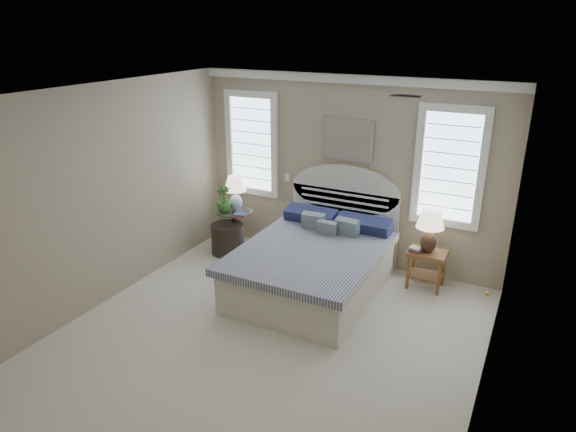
{
  "coord_description": "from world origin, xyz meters",
  "views": [
    {
      "loc": [
        2.46,
        -4.15,
        3.35
      ],
      "look_at": [
        -0.18,
        1.0,
        1.15
      ],
      "focal_mm": 32.0,
      "sensor_mm": 36.0,
      "label": 1
    }
  ],
  "objects_px": {
    "nightstand_right": "(427,261)",
    "floor_pot": "(228,239)",
    "side_table_left": "(235,226)",
    "lamp_right": "(430,226)",
    "bed": "(316,262)",
    "lamp_left": "(235,189)"
  },
  "relations": [
    {
      "from": "floor_pot",
      "to": "lamp_left",
      "type": "relative_size",
      "value": 0.91
    },
    {
      "from": "side_table_left",
      "to": "lamp_right",
      "type": "xyz_separation_m",
      "value": [
        2.95,
        0.08,
        0.5
      ]
    },
    {
      "from": "nightstand_right",
      "to": "floor_pot",
      "type": "bearing_deg",
      "value": -174.61
    },
    {
      "from": "side_table_left",
      "to": "lamp_right",
      "type": "distance_m",
      "value": 2.99
    },
    {
      "from": "side_table_left",
      "to": "floor_pot",
      "type": "relative_size",
      "value": 1.25
    },
    {
      "from": "floor_pot",
      "to": "lamp_right",
      "type": "height_order",
      "value": "lamp_right"
    },
    {
      "from": "bed",
      "to": "nightstand_right",
      "type": "bearing_deg",
      "value": 28.03
    },
    {
      "from": "bed",
      "to": "nightstand_right",
      "type": "xyz_separation_m",
      "value": [
        1.3,
        0.69,
        0.0
      ]
    },
    {
      "from": "bed",
      "to": "floor_pot",
      "type": "height_order",
      "value": "bed"
    },
    {
      "from": "nightstand_right",
      "to": "lamp_right",
      "type": "bearing_deg",
      "value": -105.72
    },
    {
      "from": "floor_pot",
      "to": "nightstand_right",
      "type": "bearing_deg",
      "value": 5.39
    },
    {
      "from": "bed",
      "to": "floor_pot",
      "type": "distance_m",
      "value": 1.72
    },
    {
      "from": "side_table_left",
      "to": "bed",
      "type": "bearing_deg",
      "value": -19.74
    },
    {
      "from": "nightstand_right",
      "to": "floor_pot",
      "type": "height_order",
      "value": "nightstand_right"
    },
    {
      "from": "bed",
      "to": "side_table_left",
      "type": "xyz_separation_m",
      "value": [
        -1.65,
        0.59,
        0.0
      ]
    },
    {
      "from": "lamp_right",
      "to": "lamp_left",
      "type": "bearing_deg",
      "value": -179.18
    },
    {
      "from": "lamp_left",
      "to": "lamp_right",
      "type": "distance_m",
      "value": 2.93
    },
    {
      "from": "side_table_left",
      "to": "floor_pot",
      "type": "xyz_separation_m",
      "value": [
        -0.02,
        -0.18,
        -0.16
      ]
    },
    {
      "from": "side_table_left",
      "to": "floor_pot",
      "type": "distance_m",
      "value": 0.24
    },
    {
      "from": "bed",
      "to": "nightstand_right",
      "type": "height_order",
      "value": "bed"
    },
    {
      "from": "bed",
      "to": "lamp_left",
      "type": "relative_size",
      "value": 4.12
    },
    {
      "from": "side_table_left",
      "to": "lamp_left",
      "type": "distance_m",
      "value": 0.58
    }
  ]
}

